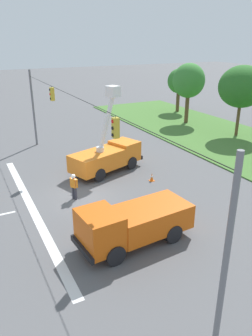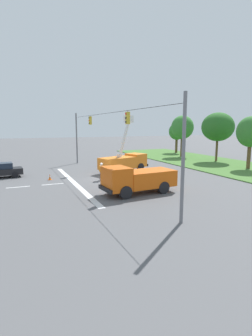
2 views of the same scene
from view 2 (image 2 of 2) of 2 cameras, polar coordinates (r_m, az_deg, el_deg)
The scene contains 16 objects.
ground_plane at distance 26.68m, azimuth -4.33°, elevation -2.55°, with size 200.00×200.00×0.00m, color #565659.
grass_verge at distance 36.58m, azimuth 23.40°, elevation -0.01°, with size 56.00×12.00×0.10m, color #477533.
lane_markings at distance 25.58m, azimuth -14.52°, elevation -3.32°, with size 17.60×15.25×0.01m.
signal_gantry at distance 26.16m, azimuth -4.45°, elevation 6.60°, with size 26.20×0.33×7.20m.
tree_far_west at distance 53.19m, azimuth 11.00°, elevation 7.78°, with size 3.47×2.98×5.98m.
tree_west at distance 46.73m, azimuth 12.18°, elevation 8.60°, with size 3.68×3.92×7.18m.
tree_centre at distance 41.89m, azimuth 19.38°, elevation 8.42°, with size 4.61×4.91×7.39m.
tree_east at distance 36.11m, azimuth 25.50°, elevation 7.08°, with size 3.27×3.51×6.59m.
utility_truck_bucket_lift at distance 30.81m, azimuth -0.43°, elevation 1.58°, with size 4.09×6.47×6.59m.
utility_truck_support_near at distance 21.09m, azimuth 2.48°, elevation -2.36°, with size 2.82×6.21×2.27m.
sedan_black at distance 30.50m, azimuth -25.59°, elevation -0.45°, with size 2.16×4.42×1.56m.
road_worker at distance 26.30m, azimuth -5.35°, elevation -0.52°, with size 0.58×0.41×1.77m.
traffic_cone_foreground_left at distance 27.57m, azimuth -16.25°, elevation -1.88°, with size 0.36×0.36×0.62m.
traffic_cone_foreground_right at distance 33.34m, azimuth -23.16°, elevation -0.36°, with size 0.36×0.36×0.66m.
traffic_cone_mid_left at distance 34.13m, azimuth 0.55°, elevation 0.58°, with size 0.36×0.36×0.64m.
traffic_cone_mid_right at distance 29.02m, azimuth 5.98°, elevation -1.01°, with size 0.36×0.36×0.64m.
Camera 2 is at (24.74, -8.41, 5.41)m, focal length 28.00 mm.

